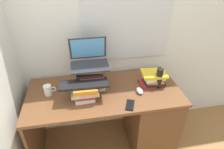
% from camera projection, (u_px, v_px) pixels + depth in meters
% --- Properties ---
extents(ground_plane, '(6.00, 6.00, 0.00)m').
position_uv_depth(ground_plane, '(106.00, 143.00, 2.23)').
color(ground_plane, olive).
extents(wall_back, '(6.00, 0.06, 2.60)m').
position_uv_depth(wall_back, '(98.00, 23.00, 1.84)').
color(wall_back, silver).
rests_on(wall_back, ground).
extents(desk, '(1.45, 0.66, 0.77)m').
position_uv_depth(desk, '(140.00, 115.00, 2.04)').
color(desk, brown).
rests_on(desk, ground).
extents(book_stack_tall, '(0.26, 0.20, 0.24)m').
position_uv_depth(book_stack_tall, '(91.00, 78.00, 1.78)').
color(book_stack_tall, white).
rests_on(book_stack_tall, desk).
extents(book_stack_keyboard_riser, '(0.24, 0.19, 0.15)m').
position_uv_depth(book_stack_keyboard_riser, '(85.00, 92.00, 1.67)').
color(book_stack_keyboard_riser, white).
rests_on(book_stack_keyboard_riser, desk).
extents(book_stack_side, '(0.26, 0.21, 0.13)m').
position_uv_depth(book_stack_side, '(153.00, 78.00, 1.88)').
color(book_stack_side, '#B22D33').
rests_on(book_stack_side, desk).
extents(laptop, '(0.34, 0.27, 0.23)m').
position_uv_depth(laptop, '(89.00, 59.00, 1.73)').
color(laptop, '#2D2D33').
rests_on(laptop, book_stack_tall).
extents(keyboard, '(0.42, 0.15, 0.02)m').
position_uv_depth(keyboard, '(84.00, 84.00, 1.64)').
color(keyboard, black).
rests_on(keyboard, book_stack_keyboard_riser).
extents(computer_mouse, '(0.06, 0.10, 0.04)m').
position_uv_depth(computer_mouse, '(140.00, 91.00, 1.79)').
color(computer_mouse, '#A5A8AD').
rests_on(computer_mouse, desk).
extents(mug, '(0.11, 0.07, 0.10)m').
position_uv_depth(mug, '(48.00, 90.00, 1.75)').
color(mug, white).
rests_on(mug, desk).
extents(water_bottle, '(0.06, 0.06, 0.20)m').
position_uv_depth(water_bottle, '(159.00, 78.00, 1.82)').
color(water_bottle, black).
rests_on(water_bottle, desk).
extents(cell_phone, '(0.11, 0.15, 0.01)m').
position_uv_depth(cell_phone, '(130.00, 105.00, 1.64)').
color(cell_phone, black).
rests_on(cell_phone, desk).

